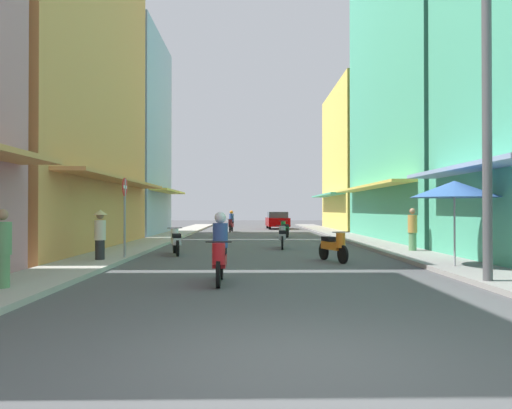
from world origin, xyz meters
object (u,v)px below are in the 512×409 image
vendor_umbrella (454,189)px  motorbike_maroon (231,222)px  motorbike_green (285,229)px  pedestrian_far (2,251)px  pedestrian_crossing (412,231)px  utility_pole (487,116)px  motorbike_orange (334,246)px  parked_car (277,220)px  motorbike_red (220,251)px  street_sign_no_entry (125,207)px  motorbike_white (176,241)px  pedestrian_midway (100,233)px  motorbike_silver (282,236)px

vendor_umbrella → motorbike_maroon: bearing=106.7°
motorbike_green → vendor_umbrella: 16.57m
motorbike_maroon → pedestrian_far: bearing=-97.4°
motorbike_maroon → pedestrian_crossing: pedestrian_crossing is taller
motorbike_green → utility_pole: utility_pole is taller
pedestrian_crossing → pedestrian_far: bearing=-141.7°
motorbike_orange → parked_car: (-0.27, 26.40, 0.24)m
pedestrian_far → utility_pole: utility_pole is taller
motorbike_red → utility_pole: utility_pole is taller
street_sign_no_entry → pedestrian_far: bearing=-97.6°
motorbike_white → street_sign_no_entry: street_sign_no_entry is taller
pedestrian_crossing → motorbike_orange: bearing=-140.7°
motorbike_orange → pedestrian_crossing: bearing=39.3°
motorbike_white → motorbike_maroon: motorbike_maroon is taller
motorbike_orange → vendor_umbrella: bearing=-36.8°
motorbike_green → pedestrian_midway: 15.81m
motorbike_orange → street_sign_no_entry: (-6.59, 0.34, 1.21)m
motorbike_silver → pedestrian_midway: size_ratio=1.11×
vendor_umbrella → motorbike_silver: bearing=118.8°
motorbike_white → parked_car: bearing=78.1°
utility_pole → street_sign_no_entry: (-9.03, 5.27, -1.90)m
motorbike_red → pedestrian_far: pedestrian_far is taller
vendor_umbrella → pedestrian_far: bearing=-160.8°
motorbike_orange → vendor_umbrella: size_ratio=0.72×
motorbike_maroon → motorbike_silver: bearing=-79.9°
pedestrian_far → street_sign_no_entry: street_sign_no_entry is taller
motorbike_red → motorbike_orange: motorbike_red is taller
motorbike_green → pedestrian_crossing: pedestrian_crossing is taller
motorbike_white → pedestrian_crossing: pedestrian_crossing is taller
motorbike_red → utility_pole: 6.44m
motorbike_orange → pedestrian_crossing: pedestrian_crossing is taller
pedestrian_midway → utility_pole: utility_pole is taller
parked_car → pedestrian_far: bearing=-102.5°
vendor_umbrella → motorbike_white: bearing=150.1°
motorbike_maroon → pedestrian_midway: pedestrian_midway is taller
pedestrian_far → motorbike_maroon: bearing=82.6°
pedestrian_crossing → vendor_umbrella: bearing=-95.9°
parked_car → pedestrian_midway: bearing=-104.4°
motorbike_green → motorbike_orange: same height
motorbike_red → pedestrian_midway: bearing=133.8°
street_sign_no_entry → motorbike_green: bearing=66.0°
motorbike_red → pedestrian_far: bearing=-162.2°
pedestrian_midway → motorbike_green: bearing=65.3°
parked_car → utility_pole: utility_pole is taller
motorbike_silver → pedestrian_far: 12.70m
motorbike_maroon → pedestrian_crossing: size_ratio=1.07×
motorbike_red → motorbike_maroon: (-0.70, 25.15, 0.00)m
motorbike_red → utility_pole: bearing=-5.0°
motorbike_red → motorbike_white: (-2.02, 6.97, -0.20)m
pedestrian_crossing → vendor_umbrella: size_ratio=0.70×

